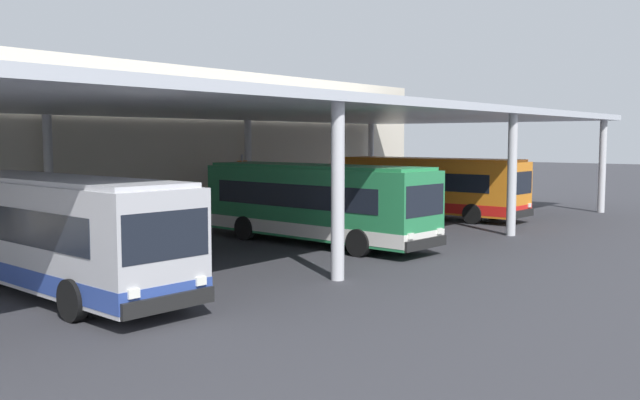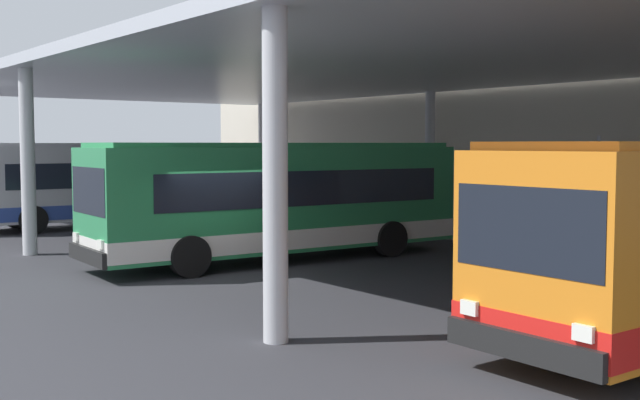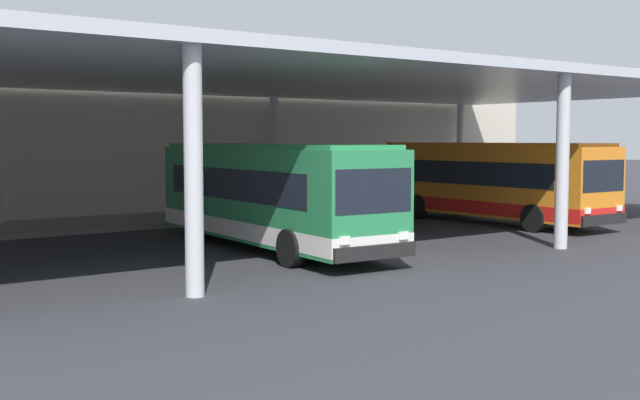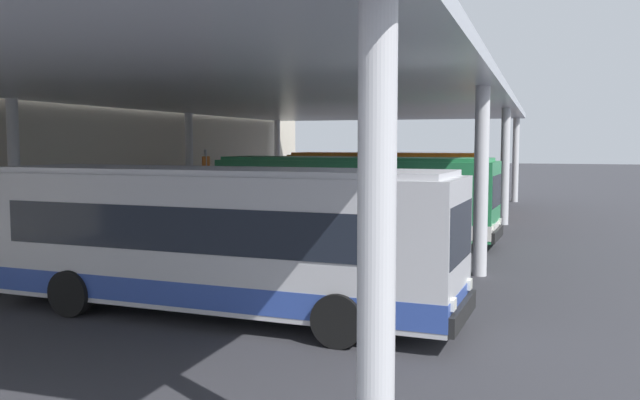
% 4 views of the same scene
% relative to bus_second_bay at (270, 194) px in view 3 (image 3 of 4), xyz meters
% --- Properties ---
extents(ground_plane, '(200.00, 200.00, 0.00)m').
position_rel_bus_second_bay_xyz_m(ground_plane, '(1.04, -2.57, -1.66)').
color(ground_plane, '#333338').
extents(platform_kerb, '(42.00, 4.50, 0.18)m').
position_rel_bus_second_bay_xyz_m(platform_kerb, '(1.04, 9.18, -1.57)').
color(platform_kerb, gray).
rests_on(platform_kerb, ground).
extents(station_building_facade, '(48.00, 1.60, 8.09)m').
position_rel_bus_second_bay_xyz_m(station_building_facade, '(1.04, 12.43, 2.39)').
color(station_building_facade, beige).
rests_on(station_building_facade, ground).
extents(canopy_shelter, '(40.00, 17.00, 5.55)m').
position_rel_bus_second_bay_xyz_m(canopy_shelter, '(1.04, 2.93, 3.66)').
color(canopy_shelter, silver).
rests_on(canopy_shelter, ground).
extents(bus_second_bay, '(3.13, 10.66, 3.17)m').
position_rel_bus_second_bay_xyz_m(bus_second_bay, '(0.00, 0.00, 0.00)').
color(bus_second_bay, '#28844C').
rests_on(bus_second_bay, ground).
extents(bus_middle_bay, '(2.84, 10.57, 3.17)m').
position_rel_bus_second_bay_xyz_m(bus_middle_bay, '(11.18, 1.32, 0.00)').
color(bus_middle_bay, orange).
rests_on(bus_middle_bay, ground).
extents(bench_waiting, '(1.80, 0.45, 0.92)m').
position_rel_bus_second_bay_xyz_m(bench_waiting, '(6.97, 9.25, -0.99)').
color(bench_waiting, brown).
rests_on(bench_waiting, platform_kerb).
extents(trash_bin, '(0.52, 0.52, 0.98)m').
position_rel_bus_second_bay_xyz_m(trash_bin, '(10.78, 8.91, -0.98)').
color(trash_bin, '#33383D').
rests_on(trash_bin, platform_kerb).
extents(banner_sign, '(0.70, 0.12, 3.20)m').
position_rel_bus_second_bay_xyz_m(banner_sign, '(4.20, 8.37, 0.32)').
color(banner_sign, '#B2B2B7').
rests_on(banner_sign, platform_kerb).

